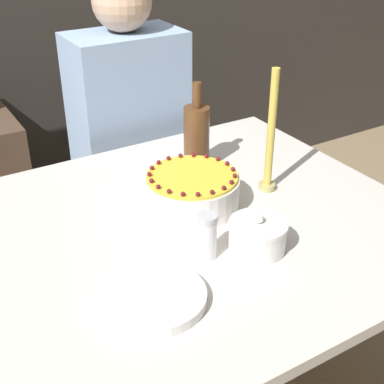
% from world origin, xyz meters
% --- Properties ---
extents(dining_table, '(1.21, 1.02, 0.75)m').
position_xyz_m(dining_table, '(0.00, 0.00, 0.63)').
color(dining_table, beige).
rests_on(dining_table, ground_plane).
extents(cake, '(0.25, 0.25, 0.11)m').
position_xyz_m(cake, '(0.07, 0.07, 0.79)').
color(cake, white).
rests_on(cake, dining_table).
extents(sugar_bowl, '(0.14, 0.14, 0.10)m').
position_xyz_m(sugar_bowl, '(0.10, -0.18, 0.78)').
color(sugar_bowl, white).
rests_on(sugar_bowl, dining_table).
extents(sugar_shaker, '(0.05, 0.05, 0.12)m').
position_xyz_m(sugar_shaker, '(-0.02, -0.15, 0.80)').
color(sugar_shaker, white).
rests_on(sugar_shaker, dining_table).
extents(plate_stack, '(0.21, 0.21, 0.02)m').
position_xyz_m(plate_stack, '(-0.20, -0.22, 0.76)').
color(plate_stack, white).
rests_on(plate_stack, dining_table).
extents(candle, '(0.05, 0.05, 0.35)m').
position_xyz_m(candle, '(0.30, 0.04, 0.89)').
color(candle, tan).
rests_on(candle, dining_table).
extents(bottle, '(0.08, 0.08, 0.27)m').
position_xyz_m(bottle, '(0.20, 0.26, 0.85)').
color(bottle, brown).
rests_on(bottle, dining_table).
extents(person_man_blue_shirt, '(0.40, 0.34, 1.27)m').
position_xyz_m(person_man_blue_shirt, '(0.18, 0.71, 0.56)').
color(person_man_blue_shirt, '#473D33').
rests_on(person_man_blue_shirt, ground_plane).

